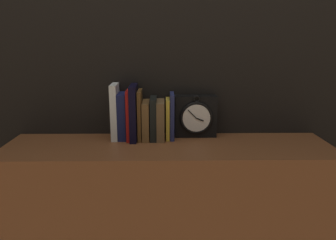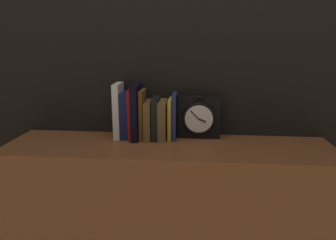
% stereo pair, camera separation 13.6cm
% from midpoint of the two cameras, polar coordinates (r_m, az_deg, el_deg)
% --- Properties ---
extents(wall_back, '(6.00, 0.05, 2.60)m').
position_cam_midpoint_polar(wall_back, '(1.53, -2.80, 18.49)').
color(wall_back, black).
rests_on(wall_back, ground_plane).
extents(bookshelf, '(1.39, 0.36, 0.74)m').
position_cam_midpoint_polar(bookshelf, '(1.55, -2.63, -17.57)').
color(bookshelf, brown).
rests_on(bookshelf, ground_plane).
extents(clock, '(0.19, 0.08, 0.20)m').
position_cam_midpoint_polar(clock, '(1.49, 2.25, 0.63)').
color(clock, black).
rests_on(clock, bookshelf).
extents(book_slot0_white, '(0.03, 0.12, 0.25)m').
position_cam_midpoint_polar(book_slot0_white, '(1.49, -11.80, 1.41)').
color(book_slot0_white, white).
rests_on(book_slot0_white, bookshelf).
extents(book_slot1_navy, '(0.04, 0.12, 0.21)m').
position_cam_midpoint_polar(book_slot1_navy, '(1.49, -10.51, 0.66)').
color(book_slot1_navy, '#151C48').
rests_on(book_slot1_navy, bookshelf).
extents(book_slot2_red, '(0.01, 0.14, 0.22)m').
position_cam_midpoint_polar(book_slot2_red, '(1.47, -9.45, 0.94)').
color(book_slot2_red, red).
rests_on(book_slot2_red, bookshelf).
extents(book_slot3_black, '(0.03, 0.15, 0.24)m').
position_cam_midpoint_polar(book_slot3_black, '(1.46, -8.64, 1.25)').
color(book_slot3_black, black).
rests_on(book_slot3_black, bookshelf).
extents(book_slot4_brown, '(0.02, 0.13, 0.22)m').
position_cam_midpoint_polar(book_slot4_brown, '(1.47, -7.55, 0.89)').
color(book_slot4_brown, brown).
rests_on(book_slot4_brown, bookshelf).
extents(book_slot5_brown, '(0.03, 0.14, 0.17)m').
position_cam_midpoint_polar(book_slot5_brown, '(1.47, -6.49, -0.07)').
color(book_slot5_brown, brown).
rests_on(book_slot5_brown, bookshelf).
extents(book_slot6_black, '(0.03, 0.14, 0.19)m').
position_cam_midpoint_polar(book_slot6_black, '(1.47, -5.20, 0.26)').
color(book_slot6_black, black).
rests_on(book_slot6_black, bookshelf).
extents(book_slot7_brown, '(0.03, 0.14, 0.17)m').
position_cam_midpoint_polar(book_slot7_brown, '(1.46, -3.97, -0.03)').
color(book_slot7_brown, brown).
rests_on(book_slot7_brown, bookshelf).
extents(book_slot8_yellow, '(0.02, 0.12, 0.18)m').
position_cam_midpoint_polar(book_slot8_yellow, '(1.47, -2.79, 0.22)').
color(book_slot8_yellow, yellow).
rests_on(book_slot8_yellow, bookshelf).
extents(book_slot9_navy, '(0.02, 0.12, 0.20)m').
position_cam_midpoint_polar(book_slot9_navy, '(1.47, -1.95, 0.68)').
color(book_slot9_navy, navy).
rests_on(book_slot9_navy, bookshelf).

